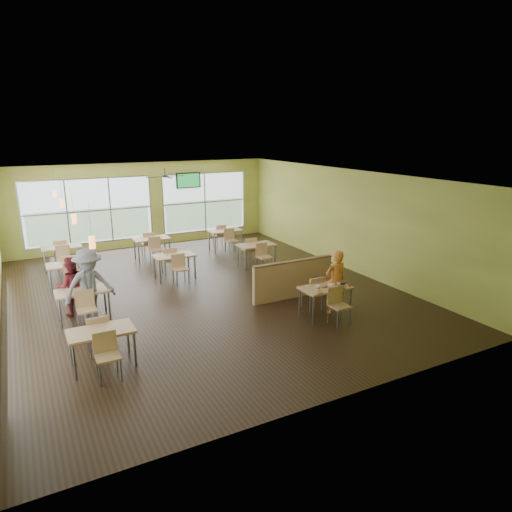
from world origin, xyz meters
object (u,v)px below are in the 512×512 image
object	(u,v)px
man_plaid	(335,282)
half_wall_divider	(293,279)
food_basket	(341,282)
main_table	(325,292)

from	to	relation	value
man_plaid	half_wall_divider	bearing A→B (deg)	-75.71
half_wall_divider	man_plaid	bearing A→B (deg)	-75.30
half_wall_divider	man_plaid	size ratio (longest dim) A/B	1.51
man_plaid	food_basket	size ratio (longest dim) A/B	7.03
main_table	food_basket	world-z (taller)	main_table
man_plaid	food_basket	distance (m)	0.15
main_table	half_wall_divider	distance (m)	1.45
main_table	man_plaid	world-z (taller)	man_plaid
main_table	food_basket	size ratio (longest dim) A/B	6.71
main_table	man_plaid	xyz separation A→B (m)	(0.36, 0.09, 0.17)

